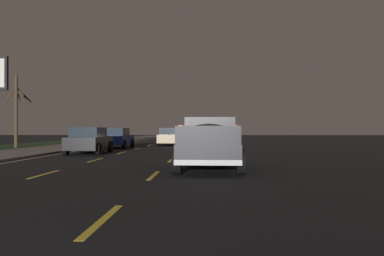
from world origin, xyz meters
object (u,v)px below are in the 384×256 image
pickup_truck (210,142)px  sedan_tan (170,137)px  sedan_silver (208,140)px  bare_tree_far (16,109)px  sedan_black (89,140)px  sedan_blue (117,138)px

pickup_truck → sedan_tan: bearing=9.1°
pickup_truck → sedan_silver: size_ratio=1.24×
bare_tree_far → sedan_silver: bearing=-115.3°
bare_tree_far → sedan_black: bearing=-133.7°
sedan_black → bare_tree_far: (7.63, 8.00, 2.20)m
pickup_truck → sedan_black: (8.75, 6.96, -0.20)m
sedan_tan → sedan_black: 12.18m
sedan_tan → sedan_silver: bearing=-163.6°
sedan_silver → sedan_blue: 9.54m
sedan_tan → bare_tree_far: 12.54m
pickup_truck → sedan_tan: 20.62m
sedan_silver → sedan_tan: 11.50m
bare_tree_far → sedan_tan: bearing=-71.2°
sedan_black → sedan_tan: bearing=-17.6°
pickup_truck → bare_tree_far: bare_tree_far is taller
sedan_black → bare_tree_far: bare_tree_far is taller
pickup_truck → sedan_black: size_ratio=1.23×
sedan_tan → sedan_blue: 5.80m
sedan_silver → sedan_blue: bearing=46.6°
sedan_silver → bare_tree_far: (7.05, 14.93, 2.20)m
sedan_tan → sedan_blue: size_ratio=1.00×
pickup_truck → sedan_blue: 17.34m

